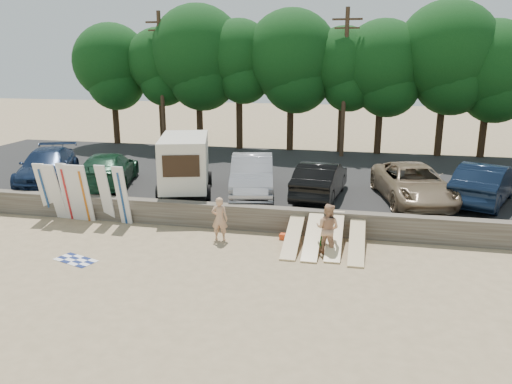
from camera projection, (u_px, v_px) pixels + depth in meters
ground at (260, 259)px, 17.35m from camera, size 120.00×120.00×0.00m
seawall at (275, 219)px, 20.05m from camera, size 44.00×0.50×1.00m
parking_lot at (299, 180)px, 27.17m from camera, size 44.00×14.50×0.70m
treeline at (326, 59)px, 32.01m from camera, size 33.91×6.38×9.60m
utility_poles at (345, 80)px, 30.63m from camera, size 25.80×0.26×9.00m
box_trailer at (185, 161)px, 22.90m from camera, size 3.21×4.54×2.63m
car_0 at (47, 166)px, 24.99m from camera, size 4.19×6.13×1.65m
car_1 at (108, 169)px, 24.32m from camera, size 3.72×6.00×1.62m
car_2 at (252, 175)px, 22.88m from camera, size 2.90×5.62×1.76m
car_3 at (320, 180)px, 22.26m from camera, size 2.23×5.10×1.63m
car_4 at (413, 183)px, 21.67m from camera, size 3.79×6.17×1.60m
car_5 at (484, 183)px, 21.41m from camera, size 3.76×5.60×1.75m
surfboard_upright_0 at (45, 190)px, 21.49m from camera, size 0.59×0.82×2.52m
surfboard_upright_1 at (55, 192)px, 21.22m from camera, size 0.51×0.75×2.52m
surfboard_upright_2 at (67, 192)px, 21.19m from camera, size 0.53×0.56×2.57m
surfboard_upright_3 at (75, 193)px, 21.01m from camera, size 0.51×0.62×2.55m
surfboard_upright_4 at (84, 194)px, 20.90m from camera, size 0.51×0.61×2.55m
surfboard_upright_5 at (105, 194)px, 20.89m from camera, size 0.56×0.65×2.56m
surfboard_upright_6 at (122, 196)px, 20.58m from camera, size 0.53×0.59×2.56m
surfboard_low_0 at (293, 236)px, 18.45m from camera, size 0.56×2.92×0.85m
surfboard_low_1 at (313, 236)px, 18.24m from camera, size 0.56×2.88×0.99m
surfboard_low_2 at (335, 235)px, 18.20m from camera, size 0.56×2.87×1.02m
surfboard_low_3 at (357, 241)px, 17.89m from camera, size 0.56×2.92×0.83m
beachgoer_a at (220, 219)px, 18.96m from camera, size 0.64×0.44×1.72m
beachgoer_b at (328, 229)px, 17.73m from camera, size 1.06×0.94×1.83m
cooler at (319, 240)px, 18.72m from camera, size 0.44×0.39×0.32m
gear_bag at (284, 237)px, 19.24m from camera, size 0.34×0.31×0.22m
beach_towel at (76, 260)px, 17.28m from camera, size 1.90×1.90×0.00m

